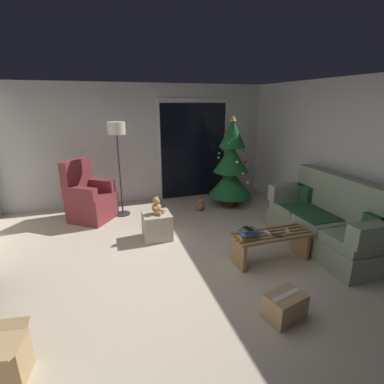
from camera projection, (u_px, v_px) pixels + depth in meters
ground_plane at (179, 272)px, 3.74m from camera, size 7.00×7.00×0.00m
wall_back at (141, 144)px, 6.13m from camera, size 5.72×0.12×2.50m
wall_right at (365, 164)px, 4.19m from camera, size 0.12×6.00×2.50m
patio_door_frame at (193, 149)px, 6.46m from camera, size 1.60×0.02×2.20m
patio_door_glass at (194, 151)px, 6.45m from camera, size 1.50×0.02×2.10m
couch at (327, 222)px, 4.30m from camera, size 0.82×1.95×1.08m
coffee_table at (271, 242)px, 3.94m from camera, size 1.10×0.40×0.42m
remote_silver at (288, 231)px, 3.92m from camera, size 0.11×0.16×0.02m
remote_white at (268, 233)px, 3.88m from camera, size 0.06×0.16×0.02m
remote_graphite at (276, 235)px, 3.81m from camera, size 0.15×0.14×0.02m
book_stack at (249, 233)px, 3.74m from camera, size 0.25×0.21×0.13m
cell_phone at (248, 229)px, 3.71m from camera, size 0.09×0.15×0.01m
christmas_tree at (231, 167)px, 5.91m from camera, size 0.92×0.92×1.88m
armchair at (89, 199)px, 5.31m from camera, size 0.96×0.96×1.13m
floor_lamp at (117, 138)px, 5.19m from camera, size 0.32×0.32×1.78m
ottoman at (157, 226)px, 4.62m from camera, size 0.44×0.44×0.42m
teddy_bear_honey at (157, 207)px, 4.51m from camera, size 0.22×0.21×0.29m
teddy_bear_chestnut_by_tree at (201, 205)px, 5.80m from camera, size 0.20×0.20×0.29m
cardboard_box_taped_mid_floor at (285, 306)px, 2.93m from camera, size 0.46×0.36×0.27m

